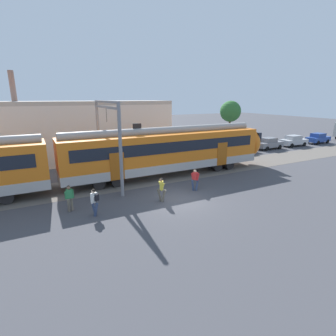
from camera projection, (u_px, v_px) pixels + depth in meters
ground_plane at (179, 200)px, 17.76m from camera, size 160.00×160.00×0.00m
track_bed at (30, 195)px, 18.69m from camera, size 80.00×4.40×0.01m
commuter_train at (63, 161)px, 19.20m from camera, size 38.05×3.07×4.73m
pedestrian_green at (69, 196)px, 15.86m from camera, size 0.56×0.63×1.67m
pedestrian_white at (95, 200)px, 15.23m from camera, size 0.50×0.69×1.67m
pedestrian_yellow at (161, 188)px, 17.34m from camera, size 0.57×0.65×1.67m
pedestrian_red at (195, 178)px, 19.41m from camera, size 0.71×0.52×1.67m
parked_car_tan at (242, 146)px, 33.04m from camera, size 4.02×1.80×1.54m
parked_car_grey at (269, 143)px, 35.28m from camera, size 4.06×1.87×1.54m
parked_car_silver at (294, 141)px, 37.42m from camera, size 4.08×1.92×1.54m
parked_car_blue at (318, 138)px, 39.75m from camera, size 4.07×1.90×1.54m
catenary_gantry at (107, 130)px, 20.17m from camera, size 0.24×6.64×6.53m
background_building at (81, 131)px, 28.36m from camera, size 19.57×5.00×9.20m
street_tree_right at (230, 112)px, 40.27m from camera, size 3.20×3.20×6.30m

